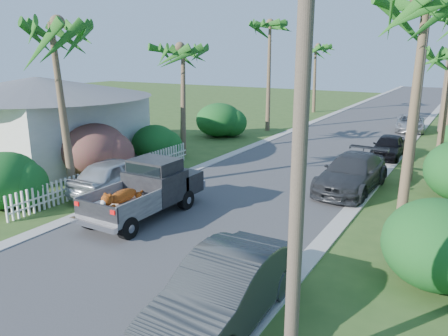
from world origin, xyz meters
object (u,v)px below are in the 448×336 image
Objects in this scene: utility_pole_c at (447,70)px; utility_pole_a at (300,135)px; palm_l_a at (54,24)px; parked_car_ln at (118,175)px; parked_car_rd at (410,123)px; parked_car_rn at (224,291)px; palm_l_d at (316,46)px; pickup_truck at (151,188)px; palm_l_b at (182,48)px; house_left at (41,122)px; utility_pole_b at (420,82)px; parked_car_rm at (352,173)px; parked_car_rf at (389,147)px; palm_l_c at (270,24)px.

utility_pole_a is at bearing -90.00° from utility_pole_c.
parked_car_ln is at bearing 52.35° from palm_l_a.
utility_pole_a is at bearing -93.24° from parked_car_rd.
palm_l_d is (-10.22, 35.24, 5.63)m from parked_car_rn.
palm_l_d reaches higher than parked_car_rd.
pickup_truck is 0.57× the size of utility_pole_c.
utility_pole_c reaches higher than pickup_truck.
palm_l_a is at bearing -86.19° from palm_l_b.
palm_l_a is 0.91× the size of house_left.
parked_car_rn is 12.41m from palm_l_a.
utility_pole_b is at bearing -90.00° from utility_pole_c.
utility_pole_c is (10.60, 23.44, 3.81)m from parked_car_ln.
palm_l_d reaches higher than parked_car_rm.
parked_car_rm is 13.55m from palm_l_a.
palm_l_a reaches higher than palm_l_b.
utility_pole_b reaches higher than parked_car_rf.
parked_car_rf is 0.52× the size of palm_l_b.
palm_l_b is 12.54m from utility_pole_b.
parked_car_ln is 13.03m from utility_pole_a.
house_left is 20.81m from utility_pole_a.
parked_car_rn is at bearing -26.25° from house_left.
palm_l_b is 8.92m from house_left.
pickup_truck is 0.57× the size of utility_pole_a.
utility_pole_c is at bearing 27.35° from palm_l_c.
parked_car_rm is 0.59× the size of utility_pole_b.
parked_car_rm is at bearing -10.63° from palm_l_b.
palm_l_b is (-10.40, -15.19, 5.54)m from parked_car_rd.
parked_car_rf is at bearing 91.02° from parked_car_rm.
utility_pole_a reaches higher than parked_car_rn.
palm_l_d is at bearing 153.62° from utility_pole_c.
palm_l_c reaches higher than parked_car_ln.
parked_car_rf is (0.11, 18.48, -0.15)m from parked_car_rn.
parked_car_rd is at bearing -114.11° from parked_car_ln.
utility_pole_c is (11.80, 25.00, -2.33)m from palm_l_a.
palm_l_a is 27.74m from utility_pole_c.
utility_pole_b reaches higher than palm_l_b.
pickup_truck is 3.11m from parked_car_ln.
palm_l_d is at bearing 115.74° from parked_car_rm.
utility_pole_c is (12.40, 16.00, -1.55)m from palm_l_b.
parked_car_rf is at bearing 95.25° from utility_pole_a.
house_left is (-6.50, -27.00, -4.32)m from palm_l_d.
palm_l_a is at bearing -139.72° from utility_pole_b.
parked_car_rn is 18.69m from house_left.
utility_pole_b is (18.60, 6.00, 2.48)m from house_left.
palm_l_c is at bearing 153.78° from parked_car_rf.
palm_l_c reaches higher than parked_car_rn.
house_left reaches higher than parked_car_rf.
house_left reaches higher than parked_car_rd.
house_left is at bearing -20.30° from parked_car_ln.
parked_car_rf is 0.43× the size of utility_pole_c.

